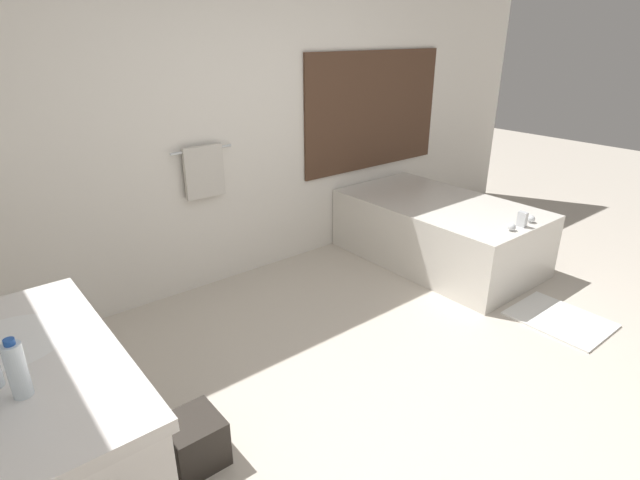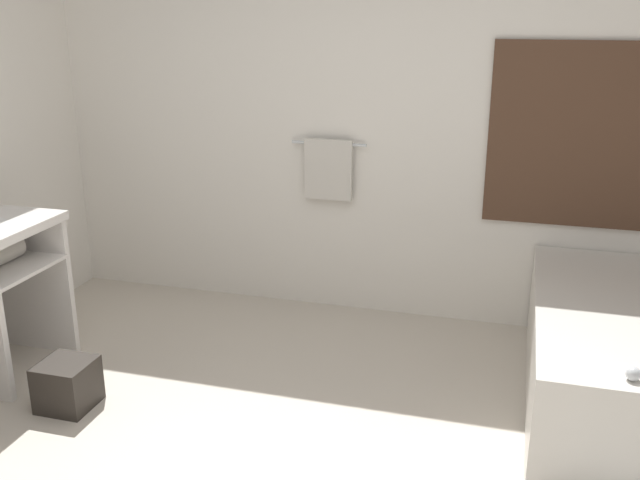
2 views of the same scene
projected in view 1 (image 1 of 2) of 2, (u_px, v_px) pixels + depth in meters
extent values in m
plane|color=beige|center=(442.00, 407.00, 2.84)|extent=(16.00, 16.00, 0.00)
cube|color=white|center=(230.00, 118.00, 3.92)|extent=(7.40, 0.06, 2.70)
cube|color=#4C3323|center=(374.00, 111.00, 4.82)|extent=(1.70, 0.02, 1.10)
cylinder|color=silver|center=(202.00, 150.00, 3.77)|extent=(0.50, 0.02, 0.02)
cube|color=beige|center=(204.00, 172.00, 3.83)|extent=(0.32, 0.04, 0.40)
cube|color=white|center=(22.00, 370.00, 1.77)|extent=(0.64, 1.21, 0.05)
cube|color=white|center=(37.00, 423.00, 1.87)|extent=(0.61, 1.15, 0.02)
cylinder|color=white|center=(14.00, 353.00, 1.92)|extent=(0.40, 0.40, 0.11)
cube|color=white|center=(48.00, 463.00, 1.95)|extent=(0.59, 0.04, 0.84)
cube|color=white|center=(19.00, 387.00, 2.37)|extent=(0.59, 0.04, 0.84)
cylinder|color=beige|center=(68.00, 450.00, 1.65)|extent=(0.13, 0.33, 0.13)
cylinder|color=beige|center=(29.00, 363.00, 2.08)|extent=(0.13, 0.33, 0.13)
cube|color=silver|center=(438.00, 231.00, 4.57)|extent=(1.02, 1.77, 0.57)
ellipsoid|color=white|center=(439.00, 218.00, 4.52)|extent=(0.74, 1.27, 0.30)
cube|color=silver|center=(522.00, 219.00, 3.88)|extent=(0.04, 0.07, 0.12)
sphere|color=silver|center=(512.00, 227.00, 3.81)|extent=(0.06, 0.06, 0.06)
sphere|color=silver|center=(531.00, 219.00, 3.97)|extent=(0.06, 0.06, 0.06)
cylinder|color=white|center=(17.00, 370.00, 1.58)|extent=(0.06, 0.06, 0.19)
cylinder|color=#1E4CA8|center=(9.00, 342.00, 1.54)|extent=(0.03, 0.03, 0.02)
cube|color=#2D2823|center=(194.00, 441.00, 2.44)|extent=(0.26, 0.26, 0.25)
cube|color=white|center=(560.00, 319.00, 3.69)|extent=(0.52, 0.66, 0.02)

